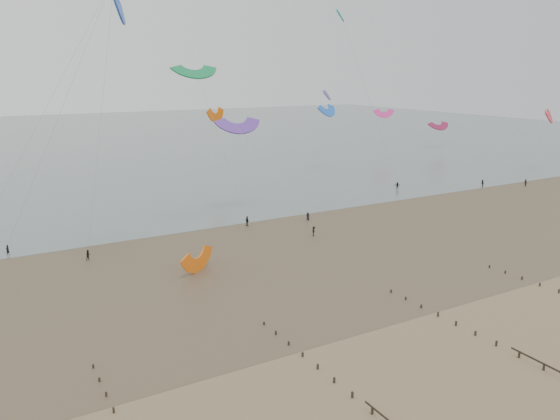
{
  "coord_description": "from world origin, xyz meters",
  "views": [
    {
      "loc": [
        -39.57,
        -36.1,
        26.68
      ],
      "look_at": [
        -2.82,
        28.0,
        8.0
      ],
      "focal_mm": 35.0,
      "sensor_mm": 36.0,
      "label": 1
    }
  ],
  "objects": [
    {
      "name": "grounded_kite",
      "position": [
        -14.04,
        31.06,
        0.0
      ],
      "size": [
        7.68,
        7.32,
        3.34
      ],
      "primitive_type": null,
      "rotation": [
        1.54,
        0.0,
        0.59
      ],
      "color": "orange",
      "rests_on": "ground"
    },
    {
      "name": "sea_and_shore",
      "position": [
        -4.08,
        34.4,
        0.01
      ],
      "size": [
        500.0,
        665.0,
        0.03
      ],
      "color": "#475654",
      "rests_on": "ground"
    },
    {
      "name": "ground",
      "position": [
        0.0,
        0.0,
        0.0
      ],
      "size": [
        500.0,
        500.0,
        0.0
      ],
      "primitive_type": "plane",
      "color": "brown",
      "rests_on": "ground"
    },
    {
      "name": "kitesurfers",
      "position": [
        27.12,
        47.94,
        0.84
      ],
      "size": [
        113.18,
        23.36,
        1.83
      ],
      "color": "black",
      "rests_on": "ground"
    },
    {
      "name": "kites_airborne",
      "position": [
        -10.84,
        91.2,
        22.23
      ],
      "size": [
        223.29,
        118.93,
        39.03
      ],
      "color": "#FE38A0",
      "rests_on": "ground"
    }
  ]
}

